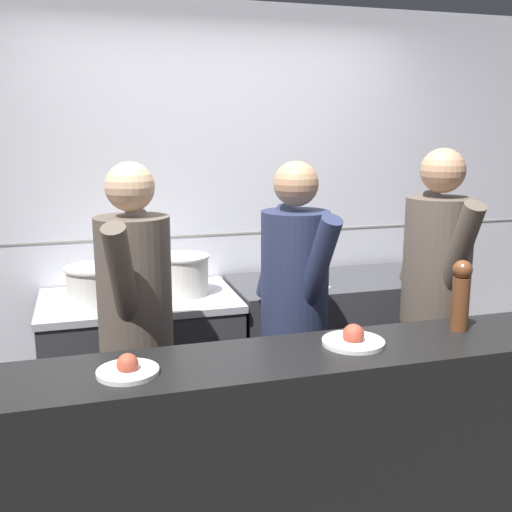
{
  "coord_description": "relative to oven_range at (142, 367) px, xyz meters",
  "views": [
    {
      "loc": [
        -0.85,
        -2.3,
        1.83
      ],
      "look_at": [
        0.04,
        0.75,
        1.15
      ],
      "focal_mm": 42.0,
      "sensor_mm": 36.0,
      "label": 1
    }
  ],
  "objects": [
    {
      "name": "oven_range",
      "position": [
        0.0,
        0.0,
        0.0
      ],
      "size": [
        1.13,
        0.71,
        0.87
      ],
      "color": "#38383D",
      "rests_on": "ground_plane"
    },
    {
      "name": "pass_counter",
      "position": [
        0.71,
        -1.29,
        0.04
      ],
      "size": [
        3.17,
        0.45,
        0.95
      ],
      "color": "black",
      "rests_on": "ground_plane"
    },
    {
      "name": "chefs_knife",
      "position": [
        0.96,
        -0.08,
        0.46
      ],
      "size": [
        0.3,
        0.21,
        0.02
      ],
      "color": "#B7BABF",
      "rests_on": "prep_counter"
    },
    {
      "name": "plated_dish_main",
      "position": [
        -0.16,
        -1.31,
        0.54
      ],
      "size": [
        0.23,
        0.23,
        0.08
      ],
      "color": "white",
      "rests_on": "pass_counter"
    },
    {
      "name": "pepper_mill",
      "position": [
        1.29,
        -1.23,
        0.68
      ],
      "size": [
        0.09,
        0.09,
        0.32
      ],
      "color": "brown",
      "rests_on": "pass_counter"
    },
    {
      "name": "sauce_pot",
      "position": [
        0.26,
        -0.0,
        0.56
      ],
      "size": [
        0.32,
        0.32,
        0.23
      ],
      "color": "beige",
      "rests_on": "oven_range"
    },
    {
      "name": "mixing_bowl_steel",
      "position": [
        0.93,
        0.0,
        0.5
      ],
      "size": [
        0.25,
        0.25,
        0.09
      ],
      "color": "#B7BABF",
      "rests_on": "prep_counter"
    },
    {
      "name": "plated_dish_appetiser",
      "position": [
        0.76,
        -1.26,
        0.54
      ],
      "size": [
        0.26,
        0.26,
        0.09
      ],
      "color": "white",
      "rests_on": "pass_counter"
    },
    {
      "name": "chef_head_cook",
      "position": [
        -0.08,
        -0.69,
        0.5
      ],
      "size": [
        0.43,
        0.73,
        1.69
      ],
      "rotation": [
        0.0,
        0.0,
        -0.31
      ],
      "color": "black",
      "rests_on": "ground_plane"
    },
    {
      "name": "stock_pot",
      "position": [
        -0.23,
        -0.03,
        0.54
      ],
      "size": [
        0.35,
        0.35,
        0.2
      ],
      "color": "beige",
      "rests_on": "oven_range"
    },
    {
      "name": "wall_back_tiled",
      "position": [
        0.57,
        0.4,
        0.86
      ],
      "size": [
        8.0,
        0.06,
        2.6
      ],
      "color": "silver",
      "rests_on": "ground_plane"
    },
    {
      "name": "prep_counter",
      "position": [
        1.27,
        -0.0,
        0.01
      ],
      "size": [
        1.39,
        0.65,
        0.89
      ],
      "color": "#38383D",
      "rests_on": "ground_plane"
    },
    {
      "name": "chef_sous",
      "position": [
        0.72,
        -0.67,
        0.5
      ],
      "size": [
        0.4,
        0.73,
        1.68
      ],
      "rotation": [
        0.0,
        0.0,
        0.19
      ],
      "color": "black",
      "rests_on": "ground_plane"
    },
    {
      "name": "chef_line",
      "position": [
        1.49,
        -0.72,
        0.53
      ],
      "size": [
        0.38,
        0.76,
        1.73
      ],
      "rotation": [
        0.0,
        0.0,
        -0.1
      ],
      "color": "black",
      "rests_on": "ground_plane"
    }
  ]
}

